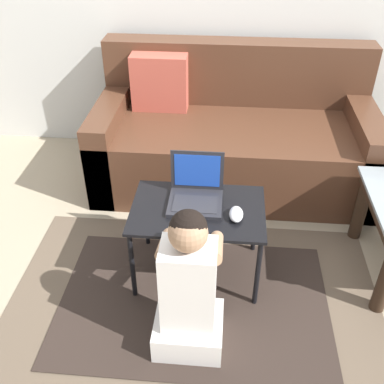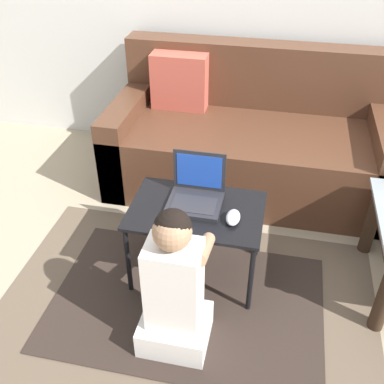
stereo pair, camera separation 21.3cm
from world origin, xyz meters
name	(u,v)px [view 2 (the right image)]	position (x,y,z in m)	size (l,w,h in m)	color
ground_plane	(183,275)	(0.00, 0.00, 0.00)	(16.00, 16.00, 0.00)	gray
area_rug	(187,302)	(0.06, -0.18, 0.00)	(1.81, 1.20, 0.01)	brown
couch	(248,141)	(0.22, 0.98, 0.29)	(1.75, 0.85, 0.84)	#4C2D1E
laptop_desk	(196,216)	(0.06, 0.04, 0.37)	(0.64, 0.43, 0.42)	black
laptop	(196,195)	(0.05, 0.09, 0.46)	(0.26, 0.23, 0.23)	#232328
computer_mouse	(233,217)	(0.25, -0.01, 0.44)	(0.06, 0.11, 0.04)	silver
person_seated	(174,290)	(0.06, -0.39, 0.32)	(0.30, 0.35, 0.73)	silver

